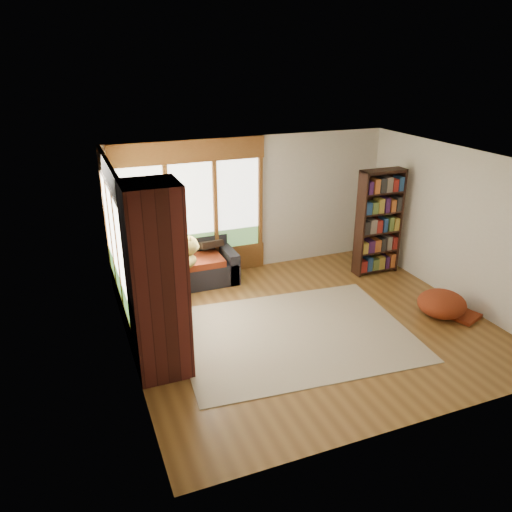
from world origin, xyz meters
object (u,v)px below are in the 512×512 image
object	(u,v)px
brick_chimney	(157,283)
area_rug	(294,334)
bookshelf	(379,223)
pouf	(442,303)
sectional_sofa	(164,284)
dog_brindle	(148,276)
dog_tan	(178,256)

from	to	relation	value
brick_chimney	area_rug	distance (m)	2.43
bookshelf	pouf	xyz separation A→B (m)	(0.00, -1.90, -0.79)
sectional_sofa	pouf	distance (m)	4.66
dog_brindle	bookshelf	bearing A→B (deg)	-100.76
area_rug	dog_brindle	xyz separation A→B (m)	(-1.95, 1.35, 0.72)
dog_brindle	pouf	bearing A→B (deg)	-124.33
area_rug	pouf	xyz separation A→B (m)	(2.49, -0.34, 0.22)
pouf	bookshelf	bearing A→B (deg)	90.04
bookshelf	dog_tan	xyz separation A→B (m)	(-3.83, 0.29, -0.23)
dog_brindle	sectional_sofa	bearing A→B (deg)	-46.41
brick_chimney	area_rug	xyz separation A→B (m)	(2.05, 0.17, -1.29)
bookshelf	sectional_sofa	bearing A→B (deg)	175.59
dog_tan	dog_brindle	size ratio (longest dim) A/B	1.31
sectional_sofa	bookshelf	distance (m)	4.17
pouf	dog_brindle	bearing A→B (deg)	159.16
bookshelf	pouf	world-z (taller)	bookshelf
pouf	dog_brindle	world-z (taller)	dog_brindle
brick_chimney	dog_tan	xyz separation A→B (m)	(0.71, 2.03, -0.51)
bookshelf	dog_brindle	world-z (taller)	bookshelf
pouf	brick_chimney	bearing A→B (deg)	177.88
pouf	dog_brindle	distance (m)	4.77
dog_tan	bookshelf	bearing A→B (deg)	-27.72
sectional_sofa	bookshelf	size ratio (longest dim) A/B	1.08
sectional_sofa	area_rug	distance (m)	2.49
dog_tan	dog_brindle	world-z (taller)	dog_tan
area_rug	dog_tan	bearing A→B (deg)	125.75
sectional_sofa	dog_brindle	bearing A→B (deg)	-119.72
brick_chimney	area_rug	size ratio (longest dim) A/B	0.75
bookshelf	pouf	size ratio (longest dim) A/B	2.62
brick_chimney	sectional_sofa	world-z (taller)	brick_chimney
bookshelf	dog_brindle	bearing A→B (deg)	-177.27
sectional_sofa	brick_chimney	bearing A→B (deg)	-99.10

